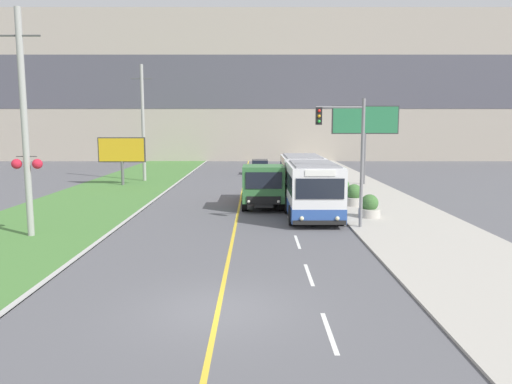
{
  "coord_description": "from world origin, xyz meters",
  "views": [
    {
      "loc": [
        1.01,
        -12.67,
        4.9
      ],
      "look_at": [
        1.1,
        13.08,
        1.4
      ],
      "focal_mm": 35.0,
      "sensor_mm": 36.0,
      "label": 1
    }
  ],
  "objects_px": {
    "billboard_small": "(120,151)",
    "utility_pole_far": "(141,123)",
    "city_bus": "(305,184)",
    "billboard_large": "(363,123)",
    "planter_round_near": "(368,207)",
    "planter_round_far": "(331,182)",
    "traffic_light_mast": "(347,147)",
    "dump_truck": "(261,186)",
    "planter_round_second": "(352,196)",
    "car_distant": "(258,168)",
    "planter_round_third": "(341,189)",
    "utility_pole_near": "(23,131)"
  },
  "relations": [
    {
      "from": "city_bus",
      "to": "dump_truck",
      "type": "distance_m",
      "value": 2.58
    },
    {
      "from": "car_distant",
      "to": "traffic_light_mast",
      "type": "xyz_separation_m",
      "value": [
        3.94,
        -25.7,
        3.17
      ]
    },
    {
      "from": "traffic_light_mast",
      "to": "billboard_small",
      "type": "xyz_separation_m",
      "value": [
        -15.15,
        17.0,
        -1.11
      ]
    },
    {
      "from": "dump_truck",
      "to": "traffic_light_mast",
      "type": "bearing_deg",
      "value": -56.28
    },
    {
      "from": "planter_round_far",
      "to": "planter_round_third",
      "type": "bearing_deg",
      "value": -88.31
    },
    {
      "from": "utility_pole_far",
      "to": "planter_round_second",
      "type": "relative_size",
      "value": 7.77
    },
    {
      "from": "city_bus",
      "to": "planter_round_far",
      "type": "bearing_deg",
      "value": 71.82
    },
    {
      "from": "traffic_light_mast",
      "to": "billboard_large",
      "type": "bearing_deg",
      "value": 75.47
    },
    {
      "from": "traffic_light_mast",
      "to": "billboard_small",
      "type": "relative_size",
      "value": 1.57
    },
    {
      "from": "utility_pole_near",
      "to": "planter_round_near",
      "type": "xyz_separation_m",
      "value": [
        15.87,
        4.14,
        -4.02
      ]
    },
    {
      "from": "planter_round_third",
      "to": "planter_round_far",
      "type": "distance_m",
      "value": 3.83
    },
    {
      "from": "dump_truck",
      "to": "planter_round_far",
      "type": "xyz_separation_m",
      "value": [
        5.35,
        8.12,
        -0.7
      ]
    },
    {
      "from": "car_distant",
      "to": "traffic_light_mast",
      "type": "distance_m",
      "value": 26.2
    },
    {
      "from": "billboard_large",
      "to": "planter_round_third",
      "type": "relative_size",
      "value": 5.46
    },
    {
      "from": "city_bus",
      "to": "planter_round_second",
      "type": "xyz_separation_m",
      "value": [
        2.92,
        0.93,
        -0.86
      ]
    },
    {
      "from": "traffic_light_mast",
      "to": "planter_round_near",
      "type": "bearing_deg",
      "value": 56.93
    },
    {
      "from": "car_distant",
      "to": "utility_pole_far",
      "type": "relative_size",
      "value": 0.43
    },
    {
      "from": "planter_round_near",
      "to": "planter_round_third",
      "type": "bearing_deg",
      "value": 90.41
    },
    {
      "from": "billboard_small",
      "to": "planter_round_third",
      "type": "xyz_separation_m",
      "value": [
        16.71,
        -6.86,
        -2.16
      ]
    },
    {
      "from": "utility_pole_near",
      "to": "billboard_small",
      "type": "distance_m",
      "value": 18.77
    },
    {
      "from": "planter_round_near",
      "to": "planter_round_second",
      "type": "xyz_separation_m",
      "value": [
        -0.07,
        3.83,
        0.04
      ]
    },
    {
      "from": "planter_round_third",
      "to": "city_bus",
      "type": "bearing_deg",
      "value": -121.64
    },
    {
      "from": "traffic_light_mast",
      "to": "billboard_small",
      "type": "distance_m",
      "value": 22.8
    },
    {
      "from": "car_distant",
      "to": "billboard_large",
      "type": "relative_size",
      "value": 0.67
    },
    {
      "from": "planter_round_near",
      "to": "city_bus",
      "type": "bearing_deg",
      "value": 135.92
    },
    {
      "from": "planter_round_second",
      "to": "car_distant",
      "type": "bearing_deg",
      "value": 105.79
    },
    {
      "from": "utility_pole_far",
      "to": "dump_truck",
      "type": "bearing_deg",
      "value": -54.52
    },
    {
      "from": "dump_truck",
      "to": "billboard_small",
      "type": "distance_m",
      "value": 15.91
    },
    {
      "from": "city_bus",
      "to": "car_distant",
      "type": "distance_m",
      "value": 20.51
    },
    {
      "from": "traffic_light_mast",
      "to": "billboard_small",
      "type": "bearing_deg",
      "value": 131.72
    },
    {
      "from": "utility_pole_far",
      "to": "planter_round_third",
      "type": "relative_size",
      "value": 8.52
    },
    {
      "from": "utility_pole_near",
      "to": "billboard_large",
      "type": "height_order",
      "value": "utility_pole_near"
    },
    {
      "from": "traffic_light_mast",
      "to": "billboard_large",
      "type": "xyz_separation_m",
      "value": [
        4.45,
        17.16,
        1.13
      ]
    },
    {
      "from": "car_distant",
      "to": "planter_round_near",
      "type": "bearing_deg",
      "value": -76.55
    },
    {
      "from": "planter_round_far",
      "to": "dump_truck",
      "type": "bearing_deg",
      "value": -123.39
    },
    {
      "from": "utility_pole_far",
      "to": "planter_round_near",
      "type": "bearing_deg",
      "value": -48.34
    },
    {
      "from": "billboard_large",
      "to": "planter_round_third",
      "type": "height_order",
      "value": "billboard_large"
    },
    {
      "from": "city_bus",
      "to": "billboard_large",
      "type": "relative_size",
      "value": 1.86
    },
    {
      "from": "car_distant",
      "to": "planter_round_second",
      "type": "xyz_separation_m",
      "value": [
        5.49,
        -19.39,
        -0.05
      ]
    },
    {
      "from": "utility_pole_near",
      "to": "billboard_large",
      "type": "distance_m",
      "value": 26.54
    },
    {
      "from": "billboard_large",
      "to": "planter_round_near",
      "type": "xyz_separation_m",
      "value": [
        -2.83,
        -14.68,
        -4.39
      ]
    },
    {
      "from": "city_bus",
      "to": "car_distant",
      "type": "height_order",
      "value": "city_bus"
    },
    {
      "from": "billboard_small",
      "to": "planter_round_third",
      "type": "height_order",
      "value": "billboard_small"
    },
    {
      "from": "planter_round_second",
      "to": "planter_round_third",
      "type": "relative_size",
      "value": 1.1
    },
    {
      "from": "dump_truck",
      "to": "planter_round_far",
      "type": "distance_m",
      "value": 9.75
    },
    {
      "from": "billboard_large",
      "to": "planter_round_second",
      "type": "bearing_deg",
      "value": -104.97
    },
    {
      "from": "car_distant",
      "to": "planter_round_second",
      "type": "distance_m",
      "value": 20.16
    },
    {
      "from": "billboard_small",
      "to": "utility_pole_far",
      "type": "bearing_deg",
      "value": 70.75
    },
    {
      "from": "planter_round_near",
      "to": "planter_round_far",
      "type": "distance_m",
      "value": 11.48
    },
    {
      "from": "utility_pole_near",
      "to": "billboard_large",
      "type": "bearing_deg",
      "value": 45.18
    }
  ]
}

